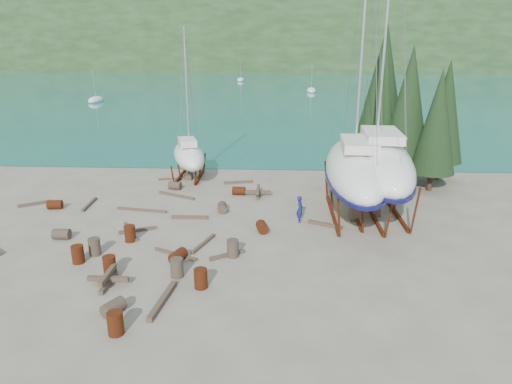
{
  "coord_description": "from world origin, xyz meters",
  "views": [
    {
      "loc": [
        3.24,
        -21.69,
        9.98
      ],
      "look_at": [
        1.95,
        3.0,
        1.95
      ],
      "focal_mm": 32.0,
      "sensor_mm": 36.0,
      "label": 1
    }
  ],
  "objects_px": {
    "worker": "(300,209)",
    "large_sailboat_near": "(356,168)",
    "large_sailboat_far": "(377,161)",
    "small_sailboat_shore": "(189,155)"
  },
  "relations": [
    {
      "from": "worker",
      "to": "large_sailboat_near",
      "type": "bearing_deg",
      "value": -68.93
    },
    {
      "from": "large_sailboat_near",
      "to": "worker",
      "type": "bearing_deg",
      "value": -157.52
    },
    {
      "from": "large_sailboat_near",
      "to": "small_sailboat_shore",
      "type": "distance_m",
      "value": 13.83
    },
    {
      "from": "large_sailboat_far",
      "to": "small_sailboat_shore",
      "type": "height_order",
      "value": "large_sailboat_far"
    },
    {
      "from": "small_sailboat_shore",
      "to": "worker",
      "type": "bearing_deg",
      "value": -64.9
    },
    {
      "from": "large_sailboat_far",
      "to": "worker",
      "type": "height_order",
      "value": "large_sailboat_far"
    },
    {
      "from": "worker",
      "to": "small_sailboat_shore",
      "type": "bearing_deg",
      "value": 45.08
    },
    {
      "from": "large_sailboat_far",
      "to": "worker",
      "type": "xyz_separation_m",
      "value": [
        -4.68,
        -1.99,
        -2.45
      ]
    },
    {
      "from": "large_sailboat_far",
      "to": "small_sailboat_shore",
      "type": "relative_size",
      "value": 1.78
    },
    {
      "from": "large_sailboat_far",
      "to": "worker",
      "type": "distance_m",
      "value": 5.65
    }
  ]
}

